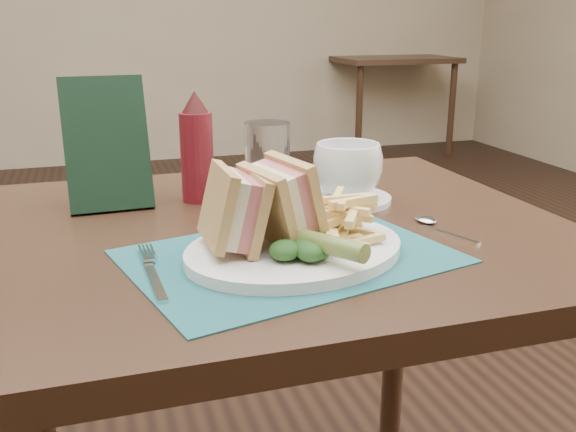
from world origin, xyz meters
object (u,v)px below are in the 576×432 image
object	(u,v)px
coffee_cup	(348,170)
sandwich_half_b	(268,203)
placemat	(289,256)
plate	(295,250)
saucer	(347,199)
ketchup_bottle	(197,147)
table_bg_right	(388,104)
drinking_glass	(267,160)
sandwich_half_a	(218,210)
check_presenter	(107,144)

from	to	relation	value
coffee_cup	sandwich_half_b	bearing A→B (deg)	-133.10
placemat	plate	world-z (taller)	plate
saucer	ketchup_bottle	world-z (taller)	ketchup_bottle
table_bg_right	drinking_glass	bearing A→B (deg)	-118.92
sandwich_half_a	ketchup_bottle	xyz separation A→B (m)	(0.02, 0.30, 0.02)
saucer	coffee_cup	distance (m)	0.05
plate	coffee_cup	bearing A→B (deg)	36.01
sandwich_half_b	saucer	distance (m)	0.30
coffee_cup	check_presenter	xyz separation A→B (m)	(-0.38, 0.09, 0.05)
plate	ketchup_bottle	xyz separation A→B (m)	(-0.07, 0.31, 0.08)
saucer	ketchup_bottle	bearing A→B (deg)	160.24
table_bg_right	plate	distance (m)	4.48
table_bg_right	saucer	bearing A→B (deg)	-117.01
table_bg_right	placemat	bearing A→B (deg)	-117.69
placemat	drinking_glass	bearing A→B (deg)	79.84
placemat	coffee_cup	xyz separation A→B (m)	(0.17, 0.22, 0.05)
sandwich_half_b	check_presenter	world-z (taller)	check_presenter
check_presenter	saucer	bearing A→B (deg)	-15.52
sandwich_half_a	ketchup_bottle	size ratio (longest dim) A/B	0.58
plate	table_bg_right	bearing A→B (deg)	45.02
coffee_cup	drinking_glass	xyz separation A→B (m)	(-0.12, 0.07, 0.01)
plate	coffee_cup	distance (m)	0.28
saucer	drinking_glass	size ratio (longest dim) A/B	1.15
plate	sandwich_half_b	xyz separation A→B (m)	(-0.03, 0.01, 0.06)
placemat	coffee_cup	world-z (taller)	coffee_cup
sandwich_half_a	sandwich_half_b	xyz separation A→B (m)	(0.07, 0.00, 0.00)
sandwich_half_a	plate	bearing A→B (deg)	-5.86
placemat	sandwich_half_a	size ratio (longest dim) A/B	3.78
table_bg_right	saucer	xyz separation A→B (m)	(-1.91, -3.74, 0.38)
drinking_glass	sandwich_half_b	bearing A→B (deg)	-105.27
placemat	saucer	size ratio (longest dim) A/B	2.70
placemat	sandwich_half_b	xyz separation A→B (m)	(-0.02, 0.01, 0.07)
placemat	sandwich_half_b	distance (m)	0.08
plate	check_presenter	world-z (taller)	check_presenter
saucer	sandwich_half_b	bearing A→B (deg)	-133.10
table_bg_right	check_presenter	bearing A→B (deg)	-122.09
placemat	ketchup_bottle	distance (m)	0.33
sandwich_half_a	drinking_glass	size ratio (longest dim) A/B	0.83
sandwich_half_b	ketchup_bottle	world-z (taller)	ketchup_bottle
plate	sandwich_half_b	size ratio (longest dim) A/B	2.68
table_bg_right	sandwich_half_a	size ratio (longest dim) A/B	8.39
sandwich_half_a	coffee_cup	world-z (taller)	sandwich_half_a
plate	sandwich_half_a	distance (m)	0.12
table_bg_right	plate	bearing A→B (deg)	-117.60
sandwich_half_b	coffee_cup	bearing A→B (deg)	34.06
saucer	placemat	bearing A→B (deg)	-127.95
placemat	sandwich_half_b	bearing A→B (deg)	157.39
saucer	check_presenter	xyz separation A→B (m)	(-0.38, 0.09, 0.10)
sandwich_half_b	drinking_glass	world-z (taller)	drinking_glass
plate	check_presenter	size ratio (longest dim) A/B	1.38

